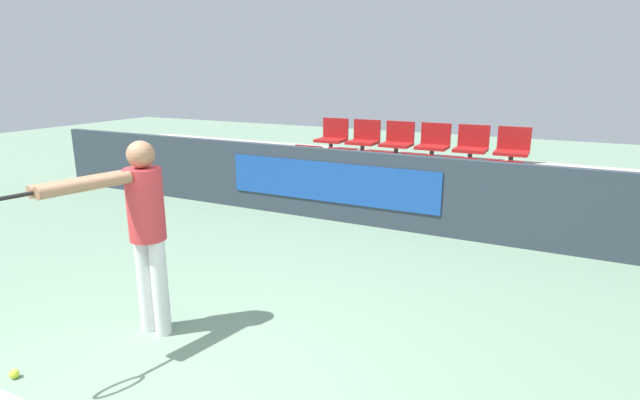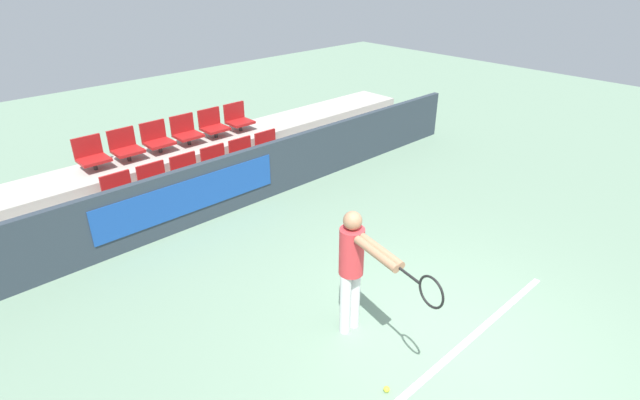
# 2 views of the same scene
# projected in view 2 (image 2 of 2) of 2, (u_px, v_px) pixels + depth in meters

# --- Properties ---
(ground_plane) EXTENTS (30.00, 30.00, 0.00)m
(ground_plane) POSITION_uv_depth(u_px,v_px,m) (442.00, 342.00, 5.83)
(ground_plane) COLOR gray
(court_baseline) EXTENTS (4.01, 0.08, 0.01)m
(court_baseline) POSITION_uv_depth(u_px,v_px,m) (456.00, 351.00, 5.71)
(court_baseline) COLOR white
(court_baseline) RESTS_ON ground
(barrier_wall) EXTENTS (12.08, 0.14, 1.03)m
(barrier_wall) POSITION_uv_depth(u_px,v_px,m) (225.00, 185.00, 8.50)
(barrier_wall) COLOR #2D3842
(barrier_wall) RESTS_ON ground
(bleacher_tier_front) EXTENTS (11.68, 1.04, 0.35)m
(bleacher_tier_front) POSITION_uv_depth(u_px,v_px,m) (209.00, 192.00, 9.05)
(bleacher_tier_front) COLOR #ADA89E
(bleacher_tier_front) RESTS_ON ground
(bleacher_tier_middle) EXTENTS (11.68, 1.04, 0.71)m
(bleacher_tier_middle) POSITION_uv_depth(u_px,v_px,m) (179.00, 166.00, 9.65)
(bleacher_tier_middle) COLOR #ADA89E
(bleacher_tier_middle) RESTS_ON ground
(stadium_chair_0) EXTENTS (0.49, 0.44, 0.56)m
(stadium_chair_0) POSITION_uv_depth(u_px,v_px,m) (121.00, 193.00, 8.02)
(stadium_chair_0) COLOR #333333
(stadium_chair_0) RESTS_ON bleacher_tier_front
(stadium_chair_1) EXTENTS (0.49, 0.44, 0.56)m
(stadium_chair_1) POSITION_uv_depth(u_px,v_px,m) (156.00, 182.00, 8.38)
(stadium_chair_1) COLOR #333333
(stadium_chair_1) RESTS_ON bleacher_tier_front
(stadium_chair_2) EXTENTS (0.49, 0.44, 0.56)m
(stadium_chair_2) POSITION_uv_depth(u_px,v_px,m) (188.00, 172.00, 8.75)
(stadium_chair_2) COLOR #333333
(stadium_chair_2) RESTS_ON bleacher_tier_front
(stadium_chair_3) EXTENTS (0.49, 0.44, 0.56)m
(stadium_chair_3) POSITION_uv_depth(u_px,v_px,m) (217.00, 163.00, 9.12)
(stadium_chair_3) COLOR #333333
(stadium_chair_3) RESTS_ON bleacher_tier_front
(stadium_chair_4) EXTENTS (0.49, 0.44, 0.56)m
(stadium_chair_4) POSITION_uv_depth(u_px,v_px,m) (244.00, 155.00, 9.49)
(stadium_chair_4) COLOR #333333
(stadium_chair_4) RESTS_ON bleacher_tier_front
(stadium_chair_5) EXTENTS (0.49, 0.44, 0.56)m
(stadium_chair_5) POSITION_uv_depth(u_px,v_px,m) (269.00, 147.00, 9.86)
(stadium_chair_5) COLOR #333333
(stadium_chair_5) RESTS_ON bleacher_tier_front
(stadium_chair_6) EXTENTS (0.49, 0.44, 0.56)m
(stadium_chair_6) POSITION_uv_depth(u_px,v_px,m) (91.00, 155.00, 8.53)
(stadium_chair_6) COLOR #333333
(stadium_chair_6) RESTS_ON bleacher_tier_middle
(stadium_chair_7) EXTENTS (0.49, 0.44, 0.56)m
(stadium_chair_7) POSITION_uv_depth(u_px,v_px,m) (125.00, 146.00, 8.90)
(stadium_chair_7) COLOR #333333
(stadium_chair_7) RESTS_ON bleacher_tier_middle
(stadium_chair_8) EXTENTS (0.49, 0.44, 0.56)m
(stadium_chair_8) POSITION_uv_depth(u_px,v_px,m) (157.00, 139.00, 9.27)
(stadium_chair_8) COLOR #333333
(stadium_chair_8) RESTS_ON bleacher_tier_middle
(stadium_chair_9) EXTENTS (0.49, 0.44, 0.56)m
(stadium_chair_9) POSITION_uv_depth(u_px,v_px,m) (186.00, 131.00, 9.64)
(stadium_chair_9) COLOR #333333
(stadium_chair_9) RESTS_ON bleacher_tier_middle
(stadium_chair_10) EXTENTS (0.49, 0.44, 0.56)m
(stadium_chair_10) POSITION_uv_depth(u_px,v_px,m) (213.00, 125.00, 10.01)
(stadium_chair_10) COLOR #333333
(stadium_chair_10) RESTS_ON bleacher_tier_middle
(stadium_chair_11) EXTENTS (0.49, 0.44, 0.56)m
(stadium_chair_11) POSITION_uv_depth(u_px,v_px,m) (238.00, 118.00, 10.38)
(stadium_chair_11) COLOR #333333
(stadium_chair_11) RESTS_ON bleacher_tier_middle
(tennis_player) EXTENTS (0.44, 1.52, 1.60)m
(tennis_player) POSITION_uv_depth(u_px,v_px,m) (356.00, 264.00, 5.55)
(tennis_player) COLOR silver
(tennis_player) RESTS_ON ground
(tennis_ball) EXTENTS (0.07, 0.07, 0.07)m
(tennis_ball) POSITION_uv_depth(u_px,v_px,m) (387.00, 389.00, 5.17)
(tennis_ball) COLOR #CCDB33
(tennis_ball) RESTS_ON ground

